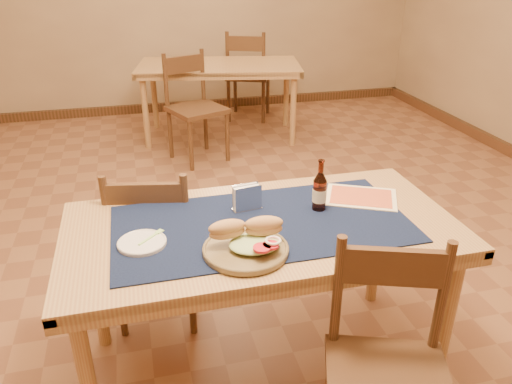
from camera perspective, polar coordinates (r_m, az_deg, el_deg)
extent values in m
cube|color=brown|center=(3.11, -3.20, -8.84)|extent=(6.00, 7.00, 0.02)
cylinder|color=#A7864E|center=(2.31, 20.95, -13.70)|extent=(0.06, 0.06, 0.71)
cylinder|color=#A7864E|center=(2.49, -17.87, -9.94)|extent=(0.06, 0.06, 0.71)
cylinder|color=#A7864E|center=(2.74, 13.66, -5.77)|extent=(0.06, 0.06, 0.71)
cube|color=#A7864E|center=(2.05, 0.69, -4.19)|extent=(1.60, 0.80, 0.04)
cube|color=#0F1B3A|center=(2.04, 0.69, -3.64)|extent=(1.20, 0.60, 0.01)
cube|color=#4F2F1C|center=(6.24, -9.56, 9.61)|extent=(6.00, 0.06, 0.10)
cylinder|color=#A7864E|center=(4.96, -12.51, 8.82)|extent=(0.06, 0.06, 0.71)
cylinder|color=#A7864E|center=(4.93, 4.26, 9.25)|extent=(0.06, 0.06, 0.71)
cylinder|color=#A7864E|center=(5.57, -11.56, 10.73)|extent=(0.06, 0.06, 0.71)
cylinder|color=#A7864E|center=(5.54, 3.47, 11.13)|extent=(0.06, 0.06, 0.71)
cube|color=#A7864E|center=(5.11, -4.25, 14.18)|extent=(1.71, 1.09, 0.04)
cylinder|color=#4F2F1C|center=(2.82, -6.86, -7.49)|extent=(0.03, 0.03, 0.44)
cylinder|color=#4F2F1C|center=(2.87, -13.90, -7.51)|extent=(0.03, 0.03, 0.44)
cylinder|color=#4F2F1C|center=(2.53, -7.35, -11.84)|extent=(0.03, 0.03, 0.44)
cylinder|color=#4F2F1C|center=(2.59, -15.25, -11.75)|extent=(0.03, 0.03, 0.44)
cube|color=#4F2F1C|center=(2.57, -11.25, -5.58)|extent=(0.48, 0.48, 0.04)
cube|color=#4F2F1C|center=(2.25, -12.59, -0.63)|extent=(0.35, 0.10, 0.14)
cylinder|color=#4F2F1C|center=(2.28, -7.99, -3.17)|extent=(0.03, 0.03, 0.45)
cylinder|color=#4F2F1C|center=(2.34, -16.54, -3.26)|extent=(0.03, 0.03, 0.45)
cube|color=#4F2F1C|center=(1.77, 15.41, -8.25)|extent=(0.35, 0.15, 0.14)
cylinder|color=#4F2F1C|center=(1.81, 9.29, -11.24)|extent=(0.04, 0.04, 0.46)
cylinder|color=#4F2F1C|center=(1.88, 20.46, -11.33)|extent=(0.04, 0.04, 0.46)
cylinder|color=#4F2F1C|center=(4.39, -7.47, 5.35)|extent=(0.04, 0.04, 0.48)
cylinder|color=#4F2F1C|center=(4.57, -3.30, 6.37)|extent=(0.04, 0.04, 0.48)
cylinder|color=#4F2F1C|center=(4.71, -9.77, 6.62)|extent=(0.04, 0.04, 0.48)
cylinder|color=#4F2F1C|center=(4.88, -5.78, 7.55)|extent=(0.04, 0.04, 0.48)
cube|color=#4F2F1C|center=(4.56, -6.74, 9.33)|extent=(0.58, 0.58, 0.04)
cube|color=#4F2F1C|center=(4.64, -8.26, 14.24)|extent=(0.36, 0.17, 0.15)
cylinder|color=#4F2F1C|center=(4.58, -10.29, 12.33)|extent=(0.04, 0.04, 0.49)
cylinder|color=#4F2F1C|center=(4.76, -6.11, 13.08)|extent=(0.04, 0.04, 0.49)
cylinder|color=#4F2F1C|center=(6.01, 1.36, 11.25)|extent=(0.04, 0.04, 0.49)
cylinder|color=#4F2F1C|center=(6.07, -2.39, 11.39)|extent=(0.04, 0.04, 0.49)
cylinder|color=#4F2F1C|center=(5.63, 0.84, 10.26)|extent=(0.04, 0.04, 0.49)
cylinder|color=#4F2F1C|center=(5.70, -3.14, 10.40)|extent=(0.04, 0.04, 0.49)
cube|color=#4F2F1C|center=(5.79, -0.85, 13.19)|extent=(0.60, 0.60, 0.04)
cube|color=#4F2F1C|center=(5.52, -1.24, 16.59)|extent=(0.37, 0.18, 0.15)
cylinder|color=#4F2F1C|center=(5.51, 0.86, 15.20)|extent=(0.04, 0.04, 0.50)
cylinder|color=#4F2F1C|center=(5.57, -3.28, 15.29)|extent=(0.04, 0.04, 0.50)
cylinder|color=brown|center=(1.85, -1.19, -6.59)|extent=(0.32, 0.32, 0.02)
torus|color=brown|center=(1.85, -1.19, -6.40)|extent=(0.32, 0.32, 0.01)
ellipsoid|color=#A7C587|center=(1.84, -0.14, -5.91)|extent=(0.19, 0.16, 0.03)
ellipsoid|color=tan|center=(1.84, -3.33, -4.33)|extent=(0.14, 0.07, 0.08)
ellipsoid|color=tan|center=(1.85, 0.91, -3.95)|extent=(0.15, 0.07, 0.08)
cylinder|color=red|center=(1.77, 0.68, -6.41)|extent=(0.06, 0.06, 0.01)
cylinder|color=red|center=(1.79, 1.72, -6.09)|extent=(0.06, 0.06, 0.01)
torus|color=white|center=(1.79, 1.97, -5.57)|extent=(0.06, 0.06, 0.01)
cylinder|color=silver|center=(1.95, -12.90, -5.68)|extent=(0.18, 0.18, 0.01)
torus|color=silver|center=(1.94, -12.92, -5.55)|extent=(0.18, 0.18, 0.01)
cube|color=#A3E17B|center=(1.95, -12.24, -5.26)|extent=(0.08, 0.08, 0.00)
cube|color=#A3E17B|center=(1.99, -10.97, -4.45)|extent=(0.04, 0.04, 0.00)
cylinder|color=#46180C|center=(2.14, 7.25, -0.34)|extent=(0.06, 0.06, 0.13)
cone|color=#46180C|center=(2.10, 7.38, 1.69)|extent=(0.06, 0.06, 0.04)
cylinder|color=#46180C|center=(2.09, 7.45, 2.79)|extent=(0.02, 0.02, 0.05)
cylinder|color=#46180C|center=(2.07, 7.49, 3.55)|extent=(0.03, 0.03, 0.01)
cylinder|color=beige|center=(2.14, 7.25, -0.34)|extent=(0.06, 0.06, 0.06)
cube|color=silver|center=(2.15, -1.02, -1.91)|extent=(0.13, 0.06, 0.00)
cube|color=silver|center=(2.11, -0.83, -0.79)|extent=(0.12, 0.02, 0.11)
cube|color=silver|center=(2.14, -1.24, -0.34)|extent=(0.12, 0.02, 0.11)
cube|color=white|center=(2.12, -1.04, -0.67)|extent=(0.12, 0.05, 0.10)
cube|color=#3867B3|center=(2.11, -0.87, -0.61)|extent=(0.08, 0.01, 0.04)
cube|color=beige|center=(2.30, 11.91, -0.57)|extent=(0.38, 0.34, 0.00)
cube|color=#C15432|center=(2.30, 11.92, -0.50)|extent=(0.32, 0.29, 0.00)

